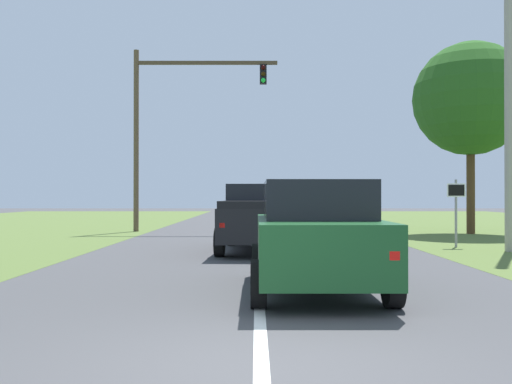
% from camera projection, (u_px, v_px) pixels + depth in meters
% --- Properties ---
extents(ground_plane, '(120.00, 120.00, 0.00)m').
position_uv_depth(ground_plane, '(258.00, 251.00, 17.01)').
color(ground_plane, '#424244').
extents(lane_centre_stripe, '(0.16, 40.98, 0.01)m').
position_uv_depth(lane_centre_stripe, '(261.00, 352.00, 6.01)').
color(lane_centre_stripe, white).
rests_on(lane_centre_stripe, ground_plane).
extents(red_suv_near, '(2.23, 4.51, 1.92)m').
position_uv_depth(red_suv_near, '(316.00, 234.00, 9.88)').
color(red_suv_near, '#194C23').
rests_on(red_suv_near, ground_plane).
extents(pickup_truck_lead, '(2.57, 5.65, 2.01)m').
position_uv_depth(pickup_truck_lead, '(261.00, 217.00, 17.10)').
color(pickup_truck_lead, black).
rests_on(pickup_truck_lead, ground_plane).
extents(traffic_light, '(6.76, 0.40, 8.54)m').
position_uv_depth(traffic_light, '(171.00, 114.00, 26.63)').
color(traffic_light, brown).
rests_on(traffic_light, ground_plane).
extents(keep_moving_sign, '(0.60, 0.09, 2.21)m').
position_uv_depth(keep_moving_sign, '(457.00, 204.00, 18.43)').
color(keep_moving_sign, gray).
rests_on(keep_moving_sign, ground_plane).
extents(oak_tree_right, '(5.00, 5.00, 8.47)m').
position_uv_depth(oak_tree_right, '(471.00, 99.00, 25.03)').
color(oak_tree_right, '#4C351E').
rests_on(oak_tree_right, ground_plane).
extents(utility_pole_right, '(0.28, 0.28, 9.32)m').
position_uv_depth(utility_pole_right, '(510.00, 96.00, 16.96)').
color(utility_pole_right, '#9E998E').
rests_on(utility_pole_right, ground_plane).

